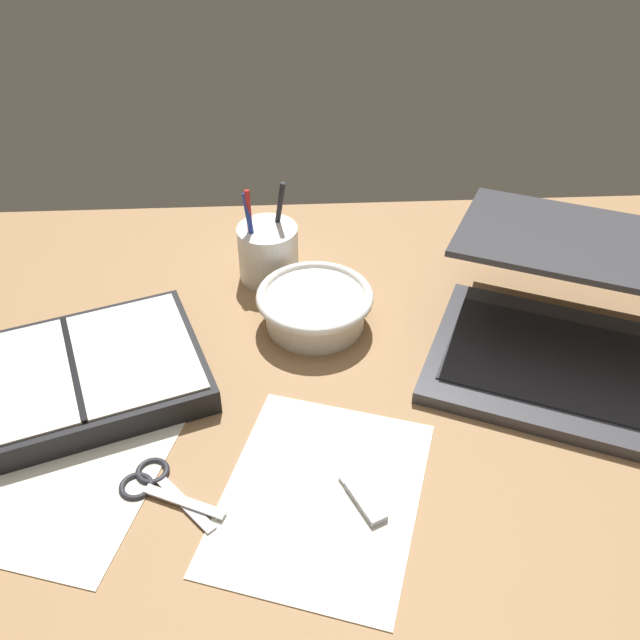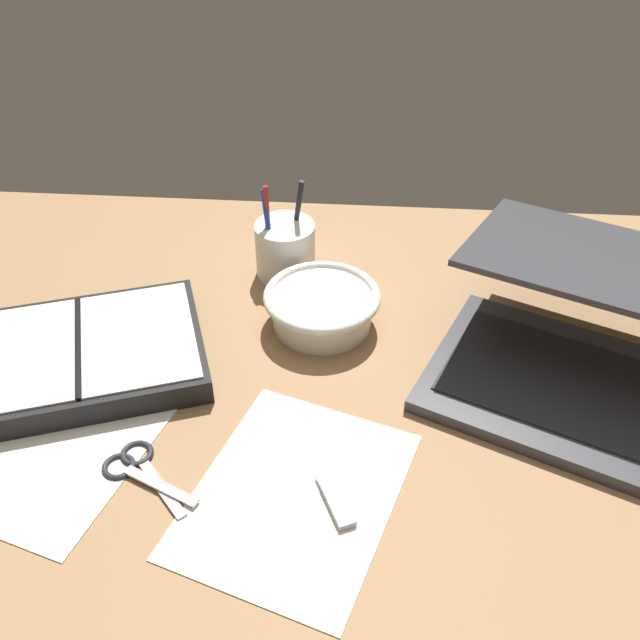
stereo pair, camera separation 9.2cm
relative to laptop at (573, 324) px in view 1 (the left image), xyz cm
name	(u,v)px [view 1 (the left image)]	position (x,y,z in cm)	size (l,w,h in cm)	color
desk_top	(337,406)	(-31.48, -6.87, -6.62)	(140.00, 100.00, 2.00)	#936D47
laptop	(573,324)	(0.00, 0.00, 0.00)	(45.52, 46.24, 16.39)	#38383D
bowl	(315,306)	(-33.61, 8.73, -2.50)	(16.56, 16.56, 5.56)	silver
pen_cup	(268,252)	(-40.23, 20.98, -1.14)	(9.21, 9.21, 15.67)	white
planner	(76,377)	(-64.78, -2.90, -3.68)	(37.58, 31.96, 4.05)	black
scissors	(154,485)	(-53.00, -19.35, -5.28)	(12.30, 10.69, 0.80)	#B7B7BC
paper_sheet_front	(321,495)	(-34.34, -21.60, -5.54)	(21.25, 26.96, 0.16)	silver
paper_sheet_beside_planner	(78,477)	(-61.87, -17.59, -5.54)	(17.38, 24.92, 0.16)	silver
usb_drive	(365,500)	(-29.64, -22.87, -5.12)	(4.46, 7.21, 1.00)	#99999E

